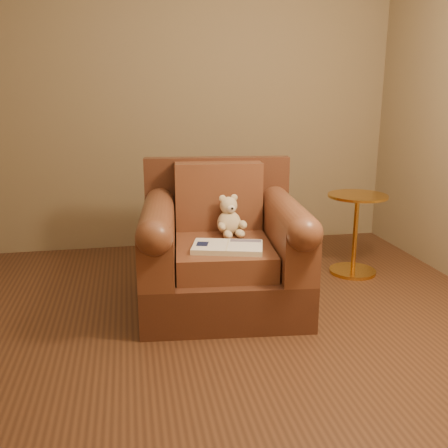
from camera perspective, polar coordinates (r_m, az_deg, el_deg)
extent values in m
plane|color=#4E2D1B|center=(2.99, -1.01, -13.33)|extent=(4.00, 4.00, 0.00)
cube|color=#816D4F|center=(4.62, -5.50, 14.00)|extent=(4.00, 0.02, 2.70)
cube|color=#4F2A1A|center=(3.42, -0.17, -6.82)|extent=(1.15, 1.11, 0.30)
cube|color=#4F2A1A|center=(3.71, -0.79, 2.61)|extent=(1.06, 0.21, 0.66)
cube|color=brown|center=(3.29, -0.09, -3.48)|extent=(0.68, 0.80, 0.16)
cube|color=brown|center=(3.56, -0.62, 3.22)|extent=(0.63, 0.23, 0.48)
cube|color=brown|center=(3.26, -7.54, -2.16)|extent=(0.30, 0.92, 0.34)
cube|color=brown|center=(3.33, 7.19, -1.77)|extent=(0.30, 0.92, 0.34)
cylinder|color=brown|center=(3.21, -7.64, 0.73)|extent=(0.30, 0.92, 0.21)
cylinder|color=brown|center=(3.29, 7.29, 1.06)|extent=(0.30, 0.92, 0.21)
ellipsoid|color=beige|center=(3.45, 0.58, 0.11)|extent=(0.17, 0.15, 0.17)
sphere|color=beige|center=(3.43, 0.52, 2.13)|extent=(0.12, 0.12, 0.12)
ellipsoid|color=beige|center=(3.41, -0.18, 2.93)|extent=(0.05, 0.03, 0.05)
ellipsoid|color=beige|center=(3.44, 1.17, 3.03)|extent=(0.05, 0.03, 0.05)
ellipsoid|color=beige|center=(3.38, 0.85, 1.75)|extent=(0.06, 0.04, 0.05)
sphere|color=black|center=(3.36, 0.96, 1.78)|extent=(0.02, 0.02, 0.02)
ellipsoid|color=beige|center=(3.36, -0.27, -0.28)|extent=(0.06, 0.11, 0.06)
ellipsoid|color=beige|center=(3.41, 2.17, -0.06)|extent=(0.06, 0.11, 0.06)
ellipsoid|color=beige|center=(3.35, 0.42, -1.23)|extent=(0.07, 0.11, 0.06)
ellipsoid|color=beige|center=(3.38, 1.85, -1.09)|extent=(0.07, 0.11, 0.06)
cube|color=beige|center=(3.12, 0.41, -2.68)|extent=(0.49, 0.37, 0.03)
cube|color=white|center=(3.13, -1.59, -2.34)|extent=(0.27, 0.31, 0.00)
cube|color=white|center=(3.11, 2.41, -2.43)|extent=(0.27, 0.31, 0.00)
cube|color=beige|center=(3.12, 0.41, -2.37)|extent=(0.08, 0.25, 0.00)
cube|color=#0F1638|center=(3.13, -2.48, -2.28)|extent=(0.09, 0.11, 0.00)
cube|color=slate|center=(3.20, 2.48, -1.91)|extent=(0.20, 0.11, 0.00)
cylinder|color=gold|center=(4.17, 14.47, -5.23)|extent=(0.37, 0.37, 0.03)
cylinder|color=gold|center=(4.08, 14.75, -1.16)|extent=(0.04, 0.04, 0.60)
cylinder|color=gold|center=(4.01, 15.04, 3.13)|extent=(0.46, 0.46, 0.02)
cylinder|color=gold|center=(4.01, 15.03, 2.92)|extent=(0.04, 0.04, 0.02)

